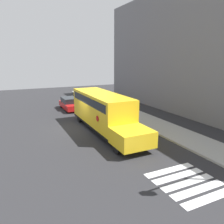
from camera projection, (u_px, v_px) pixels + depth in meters
ground_plane at (83, 128)px, 19.97m from camera, size 60.00×60.00×0.00m
sidewalk_strip at (143, 119)px, 22.67m from camera, size 44.00×3.00×0.15m
building_backdrop at (195, 51)px, 23.75m from camera, size 32.00×4.00×13.93m
crosswalk_stripes at (188, 182)px, 11.14m from camera, size 3.30×3.20×0.01m
school_bus at (103, 110)px, 18.79m from camera, size 10.75×2.57×3.23m
parked_car at (70, 104)px, 27.04m from camera, size 4.53×1.76×1.44m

